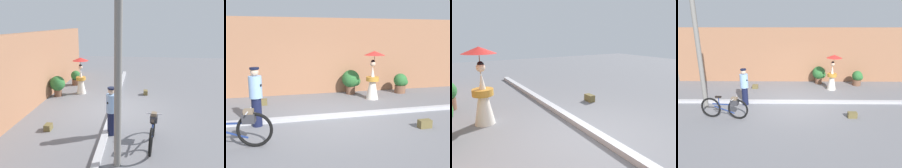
% 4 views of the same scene
% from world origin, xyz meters
% --- Properties ---
extents(ground_plane, '(30.00, 30.00, 0.00)m').
position_xyz_m(ground_plane, '(0.00, 0.00, 0.00)').
color(ground_plane, slate).
extents(building_wall, '(14.00, 0.40, 3.15)m').
position_xyz_m(building_wall, '(0.00, 3.54, 1.58)').
color(building_wall, '#9E6B4C').
rests_on(building_wall, ground_plane).
extents(sidewalk_curb, '(14.00, 0.20, 0.12)m').
position_xyz_m(sidewalk_curb, '(0.00, 0.00, 0.06)').
color(sidewalk_curb, '#B2B2B7').
rests_on(sidewalk_curb, ground_plane).
extents(bicycle_near_officer, '(1.85, 0.48, 0.87)m').
position_xyz_m(bicycle_near_officer, '(-2.60, -1.48, 0.45)').
color(bicycle_near_officer, black).
rests_on(bicycle_near_officer, ground_plane).
extents(person_officer, '(0.34, 0.34, 1.61)m').
position_xyz_m(person_officer, '(-2.17, -0.19, 0.85)').
color(person_officer, '#141938').
rests_on(person_officer, ground_plane).
extents(person_with_parasol, '(0.80, 0.80, 1.86)m').
position_xyz_m(person_with_parasol, '(1.99, 1.90, 0.93)').
color(person_with_parasol, silver).
rests_on(person_with_parasol, ground_plane).
extents(potted_plant_by_door, '(0.58, 0.57, 0.84)m').
position_xyz_m(potted_plant_by_door, '(3.56, 2.62, 0.45)').
color(potted_plant_by_door, brown).
rests_on(potted_plant_by_door, ground_plane).
extents(potted_plant_small, '(0.76, 0.74, 1.02)m').
position_xyz_m(potted_plant_small, '(1.43, 2.93, 0.59)').
color(potted_plant_small, brown).
rests_on(potted_plant_small, ground_plane).
extents(backpack_on_pavement, '(0.30, 0.22, 0.21)m').
position_xyz_m(backpack_on_pavement, '(-2.13, 1.99, 0.11)').
color(backpack_on_pavement, brown).
rests_on(backpack_on_pavement, ground_plane).
extents(backpack_spare, '(0.34, 0.20, 0.22)m').
position_xyz_m(backpack_spare, '(2.17, -1.40, 0.11)').
color(backpack_spare, brown).
rests_on(backpack_spare, ground_plane).
extents(utility_pole, '(0.18, 0.18, 4.80)m').
position_xyz_m(utility_pole, '(-3.77, -0.54, 2.40)').
color(utility_pole, slate).
rests_on(utility_pole, ground_plane).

